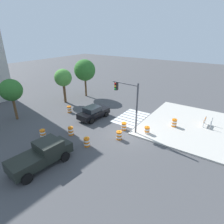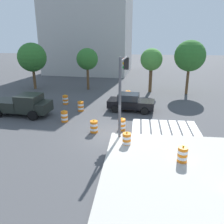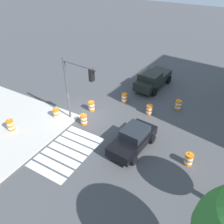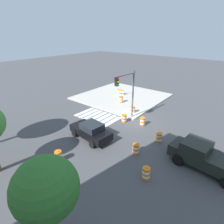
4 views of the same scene
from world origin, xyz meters
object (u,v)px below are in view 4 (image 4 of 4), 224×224
traffic_barrel_near_corner (146,173)px  traffic_light_pole (127,88)px  sports_car (91,131)px  traffic_barrel_crosswalk_end (124,118)px  traffic_barrel_median_near (159,137)px  traffic_barrel_lane_center (59,156)px  pickup_truck (203,156)px  traffic_barrel_far_curb (133,110)px  traffic_barrel_median_far (136,149)px  traffic_barrel_on_sidewalk (121,99)px  traffic_barrel_opposite_curb (143,121)px  construction_barricade (121,91)px  street_tree_streetside_far (46,189)px

traffic_barrel_near_corner → traffic_light_pole: (6.26, -6.54, 3.46)m
sports_car → traffic_barrel_crosswalk_end: bearing=-95.6°
traffic_barrel_median_near → traffic_barrel_lane_center: (4.95, 7.55, 0.00)m
pickup_truck → traffic_barrel_far_curb: bearing=-28.4°
traffic_barrel_median_far → traffic_barrel_on_sidewalk: size_ratio=1.00×
pickup_truck → traffic_barrel_lane_center: pickup_truck is taller
traffic_barrel_median_far → traffic_barrel_opposite_curb: (2.13, -4.80, 0.00)m
traffic_barrel_on_sidewalk → traffic_barrel_median_far: bearing=132.3°
traffic_barrel_median_far → traffic_barrel_opposite_curb: same height
sports_car → traffic_barrel_median_far: size_ratio=4.37×
traffic_barrel_far_curb → construction_barricade: 7.36m
traffic_barrel_median_near → construction_barricade: size_ratio=0.78×
traffic_barrel_median_far → traffic_light_pole: traffic_light_pole is taller
pickup_truck → street_tree_streetside_far: (3.67, 10.31, 2.83)m
traffic_barrel_near_corner → traffic_barrel_opposite_curb: 7.98m
traffic_barrel_median_near → traffic_barrel_lane_center: bearing=56.8°
pickup_truck → traffic_barrel_on_sidewalk: size_ratio=5.21×
pickup_truck → traffic_barrel_near_corner: (2.65, 3.70, -0.52)m
traffic_light_pole → traffic_barrel_near_corner: bearing=133.8°
traffic_barrel_lane_center → street_tree_streetside_far: 7.40m
sports_car → traffic_barrel_median_near: bearing=-146.5°
pickup_truck → traffic_light_pole: bearing=-17.7°
traffic_barrel_far_curb → traffic_barrel_on_sidewalk: 3.78m
traffic_barrel_opposite_curb → traffic_barrel_lane_center: bearing=77.4°
pickup_truck → traffic_light_pole: size_ratio=0.97×
traffic_barrel_median_near → traffic_barrel_near_corner: bearing=105.6°
traffic_barrel_median_near → traffic_barrel_on_sidewalk: size_ratio=1.00×
sports_car → traffic_barrel_opposite_curb: sports_car is taller
traffic_barrel_on_sidewalk → street_tree_streetside_far: bearing=117.4°
traffic_barrel_far_curb → traffic_barrel_on_sidewalk: (3.25, -1.92, 0.15)m
sports_car → street_tree_streetside_far: size_ratio=0.86×
traffic_barrel_crosswalk_end → traffic_barrel_median_far: size_ratio=1.00×
traffic_barrel_median_far → traffic_barrel_lane_center: same height
pickup_truck → traffic_barrel_far_curb: pickup_truck is taller
street_tree_streetside_far → traffic_barrel_median_far: bearing=-83.1°
traffic_barrel_far_curb → traffic_barrel_crosswalk_end: bearing=101.0°
traffic_barrel_crosswalk_end → traffic_barrel_opposite_curb: bearing=-163.1°
traffic_barrel_lane_center → traffic_light_pole: size_ratio=0.19×
sports_car → pickup_truck: size_ratio=0.84×
traffic_barrel_median_far → street_tree_streetside_far: 9.29m
traffic_barrel_lane_center → traffic_barrel_median_far: bearing=-132.3°
traffic_barrel_lane_center → traffic_barrel_on_sidewalk: size_ratio=1.00×
construction_barricade → traffic_barrel_opposite_curb: bearing=139.3°
sports_car → traffic_barrel_lane_center: size_ratio=4.37×
construction_barricade → traffic_barrel_median_far: bearing=130.9°
traffic_barrel_far_curb → traffic_barrel_opposite_curb: bearing=142.2°
traffic_barrel_median_near → traffic_barrel_median_far: same height
construction_barricade → sports_car: bearing=114.0°
pickup_truck → traffic_barrel_on_sidewalk: pickup_truck is taller
traffic_light_pole → street_tree_streetside_far: size_ratio=1.06×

